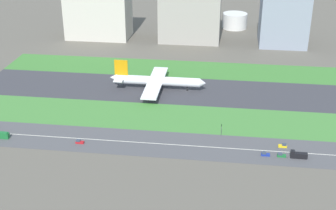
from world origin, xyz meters
name	(u,v)px	position (x,y,z in m)	size (l,w,h in m)	color
ground_plane	(186,91)	(0.00, 0.00, 0.00)	(800.00, 800.00, 0.00)	#5B564C
runway	(186,91)	(0.00, 0.00, 0.05)	(280.00, 46.00, 0.10)	#38383D
grass_median_north	(192,69)	(0.00, 41.00, 0.05)	(280.00, 36.00, 0.10)	#3D7A33
grass_median_south	(180,118)	(0.00, -41.00, 0.05)	(280.00, 36.00, 0.10)	#427F38
highway	(173,145)	(0.00, -73.00, 0.05)	(280.00, 28.00, 0.10)	#4C4C4F
highway_centerline	(173,145)	(0.00, -73.00, 0.11)	(266.00, 0.50, 0.01)	silver
airliner	(156,81)	(-20.77, 0.00, 6.23)	(65.00, 56.00, 19.70)	white
car_6	(281,155)	(55.77, -78.00, 0.92)	(4.40, 1.80, 2.00)	#19662D
car_4	(283,146)	(57.59, -68.00, 0.92)	(4.40, 1.80, 2.00)	yellow
car_1	(79,142)	(-49.91, -78.00, 0.92)	(4.40, 1.80, 2.00)	#B2191E
truck_0	(298,155)	(64.22, -78.00, 1.67)	(8.40, 2.50, 4.00)	black
car_5	(265,154)	(47.73, -78.00, 0.92)	(4.40, 1.80, 2.00)	navy
traffic_light	(221,129)	(24.84, -60.01, 4.29)	(0.36, 0.50, 7.20)	#4C4C51
terminal_building	(98,6)	(-90.00, 114.00, 27.74)	(55.41, 31.96, 55.49)	beige
hangar_building	(190,9)	(-8.13, 114.00, 27.90)	(52.54, 30.53, 55.79)	#9E998E
office_tower	(284,17)	(71.88, 114.00, 23.48)	(39.60, 36.40, 46.97)	gray
fuel_tank_west	(195,19)	(-7.30, 159.00, 7.83)	(25.19, 25.19, 15.67)	silver
fuel_tank_centre	(235,21)	(31.24, 159.00, 7.15)	(23.39, 23.39, 14.30)	silver
fuel_tank_east	(273,22)	(67.64, 159.00, 7.40)	(16.47, 16.47, 14.81)	silver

